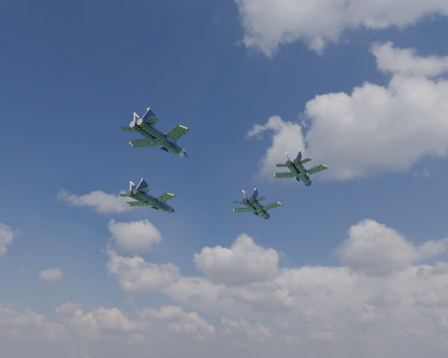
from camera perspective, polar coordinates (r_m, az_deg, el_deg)
jet_lead at (r=109.24m, az=4.86°, el=-4.17°), size 12.49×16.26×3.86m
jet_left at (r=104.54m, az=-8.50°, el=-3.25°), size 13.32×16.88×4.08m
jet_right at (r=88.15m, az=10.31°, el=0.37°), size 10.61×13.77×3.27m
jet_slot at (r=79.45m, az=-7.26°, el=4.60°), size 12.29×15.56×3.76m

